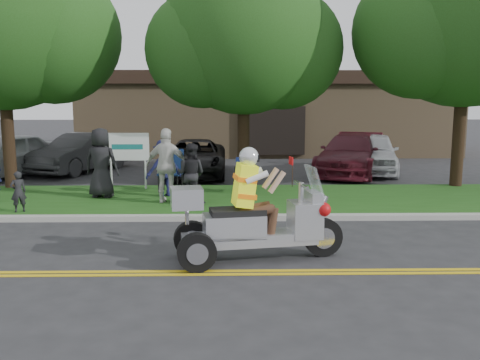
{
  "coord_description": "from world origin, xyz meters",
  "views": [
    {
      "loc": [
        0.09,
        -8.2,
        2.73
      ],
      "look_at": [
        0.29,
        2.0,
        1.09
      ],
      "focal_mm": 38.0,
      "sensor_mm": 36.0,
      "label": 1
    }
  ],
  "objects_px": {
    "spectator_adult_mid": "(191,174)",
    "parked_car_far_right": "(372,153)",
    "lawn_chair_a": "(245,173)",
    "spectator_adult_right": "(167,166)",
    "parked_car_mid": "(195,158)",
    "parked_car_right": "(351,154)",
    "parked_car_left": "(81,153)",
    "lawn_chair_b": "(171,168)",
    "trike_scooter": "(251,222)",
    "parked_car_far_left": "(4,155)"
  },
  "relations": [
    {
      "from": "spectator_adult_mid",
      "to": "parked_car_far_right",
      "type": "distance_m",
      "value": 8.72
    },
    {
      "from": "lawn_chair_a",
      "to": "spectator_adult_right",
      "type": "distance_m",
      "value": 2.49
    },
    {
      "from": "spectator_adult_mid",
      "to": "parked_car_far_right",
      "type": "relative_size",
      "value": 0.35
    },
    {
      "from": "spectator_adult_right",
      "to": "parked_car_mid",
      "type": "relative_size",
      "value": 0.41
    },
    {
      "from": "parked_car_right",
      "to": "parked_car_far_right",
      "type": "height_order",
      "value": "parked_car_far_right"
    },
    {
      "from": "parked_car_right",
      "to": "parked_car_left",
      "type": "bearing_deg",
      "value": -161.96
    },
    {
      "from": "lawn_chair_a",
      "to": "parked_car_right",
      "type": "height_order",
      "value": "parked_car_right"
    },
    {
      "from": "lawn_chair_b",
      "to": "parked_car_mid",
      "type": "relative_size",
      "value": 0.26
    },
    {
      "from": "trike_scooter",
      "to": "parked_car_right",
      "type": "relative_size",
      "value": 0.59
    },
    {
      "from": "lawn_chair_b",
      "to": "parked_car_mid",
      "type": "bearing_deg",
      "value": 92.48
    },
    {
      "from": "spectator_adult_mid",
      "to": "spectator_adult_right",
      "type": "height_order",
      "value": "spectator_adult_right"
    },
    {
      "from": "parked_car_far_right",
      "to": "lawn_chair_b",
      "type": "bearing_deg",
      "value": -134.51
    },
    {
      "from": "lawn_chair_b",
      "to": "parked_car_right",
      "type": "distance_m",
      "value": 7.22
    },
    {
      "from": "trike_scooter",
      "to": "spectator_adult_mid",
      "type": "height_order",
      "value": "trike_scooter"
    },
    {
      "from": "trike_scooter",
      "to": "parked_car_far_left",
      "type": "distance_m",
      "value": 12.49
    },
    {
      "from": "parked_car_mid",
      "to": "spectator_adult_right",
      "type": "bearing_deg",
      "value": -94.16
    },
    {
      "from": "trike_scooter",
      "to": "lawn_chair_a",
      "type": "height_order",
      "value": "trike_scooter"
    },
    {
      "from": "parked_car_far_right",
      "to": "parked_car_far_left",
      "type": "bearing_deg",
      "value": -161.45
    },
    {
      "from": "lawn_chair_a",
      "to": "lawn_chair_b",
      "type": "height_order",
      "value": "lawn_chair_b"
    },
    {
      "from": "parked_car_far_left",
      "to": "lawn_chair_b",
      "type": "bearing_deg",
      "value": -4.66
    },
    {
      "from": "parked_car_left",
      "to": "parked_car_far_right",
      "type": "relative_size",
      "value": 1.0
    },
    {
      "from": "spectator_adult_right",
      "to": "parked_car_far_right",
      "type": "xyz_separation_m",
      "value": [
        6.88,
        5.86,
        -0.3
      ]
    },
    {
      "from": "spectator_adult_mid",
      "to": "parked_car_right",
      "type": "relative_size",
      "value": 0.31
    },
    {
      "from": "spectator_adult_mid",
      "to": "parked_car_mid",
      "type": "bearing_deg",
      "value": -68.33
    },
    {
      "from": "parked_car_right",
      "to": "parked_car_far_right",
      "type": "distance_m",
      "value": 0.92
    },
    {
      "from": "parked_car_far_left",
      "to": "parked_car_far_right",
      "type": "bearing_deg",
      "value": 27.01
    },
    {
      "from": "lawn_chair_b",
      "to": "parked_car_left",
      "type": "height_order",
      "value": "parked_car_left"
    },
    {
      "from": "parked_car_left",
      "to": "parked_car_far_right",
      "type": "xyz_separation_m",
      "value": [
        10.87,
        -0.46,
        0.02
      ]
    },
    {
      "from": "lawn_chair_b",
      "to": "parked_car_left",
      "type": "bearing_deg",
      "value": 139.58
    },
    {
      "from": "spectator_adult_right",
      "to": "lawn_chair_a",
      "type": "bearing_deg",
      "value": -136.24
    },
    {
      "from": "lawn_chair_a",
      "to": "parked_car_far_left",
      "type": "height_order",
      "value": "parked_car_far_left"
    },
    {
      "from": "spectator_adult_right",
      "to": "parked_car_far_left",
      "type": "height_order",
      "value": "spectator_adult_right"
    },
    {
      "from": "parked_car_far_left",
      "to": "parked_car_right",
      "type": "relative_size",
      "value": 0.92
    },
    {
      "from": "lawn_chair_b",
      "to": "spectator_adult_mid",
      "type": "height_order",
      "value": "spectator_adult_mid"
    },
    {
      "from": "lawn_chair_b",
      "to": "parked_car_far_right",
      "type": "xyz_separation_m",
      "value": [
        6.97,
        4.17,
        -0.03
      ]
    },
    {
      "from": "spectator_adult_mid",
      "to": "parked_car_mid",
      "type": "distance_m",
      "value": 5.4
    },
    {
      "from": "parked_car_right",
      "to": "lawn_chair_a",
      "type": "bearing_deg",
      "value": -111.6
    },
    {
      "from": "trike_scooter",
      "to": "lawn_chair_a",
      "type": "bearing_deg",
      "value": 79.55
    },
    {
      "from": "spectator_adult_right",
      "to": "parked_car_right",
      "type": "distance_m",
      "value": 8.19
    },
    {
      "from": "parked_car_mid",
      "to": "parked_car_far_left",
      "type": "bearing_deg",
      "value": -178.45
    },
    {
      "from": "trike_scooter",
      "to": "spectator_adult_mid",
      "type": "relative_size",
      "value": 1.93
    },
    {
      "from": "lawn_chair_a",
      "to": "parked_car_far_right",
      "type": "bearing_deg",
      "value": 47.05
    },
    {
      "from": "parked_car_mid",
      "to": "parked_car_far_right",
      "type": "bearing_deg",
      "value": 5.44
    },
    {
      "from": "parked_car_right",
      "to": "lawn_chair_b",
      "type": "bearing_deg",
      "value": -125.19
    },
    {
      "from": "spectator_adult_mid",
      "to": "spectator_adult_right",
      "type": "distance_m",
      "value": 0.67
    },
    {
      "from": "spectator_adult_mid",
      "to": "parked_car_left",
      "type": "bearing_deg",
      "value": -36.07
    },
    {
      "from": "parked_car_mid",
      "to": "parked_car_right",
      "type": "xyz_separation_m",
      "value": [
        5.67,
        0.38,
        0.08
      ]
    },
    {
      "from": "trike_scooter",
      "to": "parked_car_right",
      "type": "distance_m",
      "value": 10.79
    },
    {
      "from": "spectator_adult_mid",
      "to": "parked_car_right",
      "type": "xyz_separation_m",
      "value": [
        5.39,
        5.77,
        -0.15
      ]
    },
    {
      "from": "parked_car_left",
      "to": "parked_car_far_right",
      "type": "bearing_deg",
      "value": 20.11
    }
  ]
}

